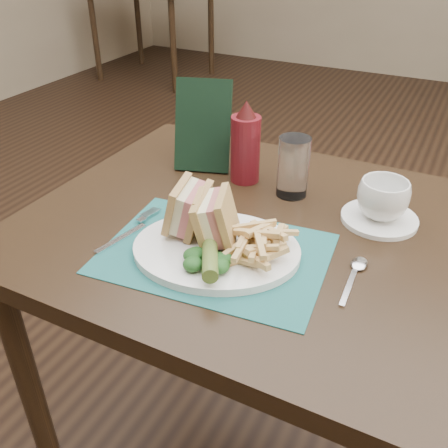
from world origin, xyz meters
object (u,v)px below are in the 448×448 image
(sandwich_half_b, at_px, (204,217))
(check_presenter, at_px, (203,126))
(ketchup_bottle, at_px, (246,142))
(coffee_cup, at_px, (383,199))
(table_bg_left, at_px, (154,33))
(plate, at_px, (216,250))
(table_main, at_px, (250,354))
(drinking_glass, at_px, (293,167))
(placemat, at_px, (215,253))
(saucer, at_px, (379,219))
(sandwich_half_a, at_px, (177,206))

(sandwich_half_b, xyz_separation_m, check_presenter, (-0.17, 0.30, 0.04))
(ketchup_bottle, bearing_deg, coffee_cup, -7.45)
(table_bg_left, distance_m, plate, 3.87)
(sandwich_half_b, bearing_deg, coffee_cup, 23.69)
(table_main, distance_m, drinking_glass, 0.46)
(placemat, relative_size, ketchup_bottle, 2.12)
(placemat, bearing_deg, sandwich_half_b, 164.40)
(saucer, distance_m, coffee_cup, 0.04)
(saucer, bearing_deg, sandwich_half_b, -137.64)
(table_main, relative_size, table_bg_left, 1.00)
(ketchup_bottle, bearing_deg, sandwich_half_b, -79.81)
(placemat, xyz_separation_m, check_presenter, (-0.19, 0.31, 0.10))
(drinking_glass, height_order, ketchup_bottle, ketchup_bottle)
(table_main, bearing_deg, coffee_cup, 27.41)
(table_main, distance_m, placemat, 0.40)
(sandwich_half_a, bearing_deg, drinking_glass, 49.47)
(table_main, xyz_separation_m, plate, (-0.02, -0.13, 0.38))
(sandwich_half_a, distance_m, drinking_glass, 0.29)
(table_main, bearing_deg, saucer, 27.41)
(plate, xyz_separation_m, drinking_glass, (0.04, 0.27, 0.06))
(table_bg_left, distance_m, check_presenter, 3.52)
(sandwich_half_b, height_order, drinking_glass, drinking_glass)
(placemat, relative_size, coffee_cup, 3.98)
(placemat, distance_m, sandwich_half_a, 0.11)
(table_main, relative_size, placemat, 2.28)
(coffee_cup, relative_size, check_presenter, 0.47)
(coffee_cup, bearing_deg, sandwich_half_a, -145.02)
(plate, distance_m, check_presenter, 0.38)
(sandwich_half_a, xyz_separation_m, ketchup_bottle, (0.01, 0.27, 0.03))
(table_bg_left, bearing_deg, drinking_glass, -51.09)
(table_bg_left, xyz_separation_m, sandwich_half_a, (2.17, -3.10, 0.44))
(placemat, distance_m, ketchup_bottle, 0.31)
(saucer, height_order, ketchup_bottle, ketchup_bottle)
(plate, height_order, drinking_glass, drinking_glass)
(check_presenter, bearing_deg, table_main, -57.56)
(table_main, distance_m, table_bg_left, 3.75)
(table_bg_left, bearing_deg, plate, -54.10)
(table_main, distance_m, sandwich_half_b, 0.46)
(drinking_glass, bearing_deg, sandwich_half_b, -104.45)
(sandwich_half_b, relative_size, coffee_cup, 0.96)
(saucer, bearing_deg, coffee_cup, 0.00)
(sandwich_half_b, xyz_separation_m, ketchup_bottle, (-0.05, 0.28, 0.03))
(saucer, relative_size, drinking_glass, 1.15)
(sandwich_half_b, relative_size, ketchup_bottle, 0.51)
(plate, distance_m, saucer, 0.34)
(sandwich_half_a, height_order, coffee_cup, sandwich_half_a)
(table_bg_left, relative_size, placemat, 2.28)
(table_main, height_order, plate, plate)
(table_bg_left, distance_m, drinking_glass, 3.68)
(drinking_glass, bearing_deg, check_presenter, 171.28)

